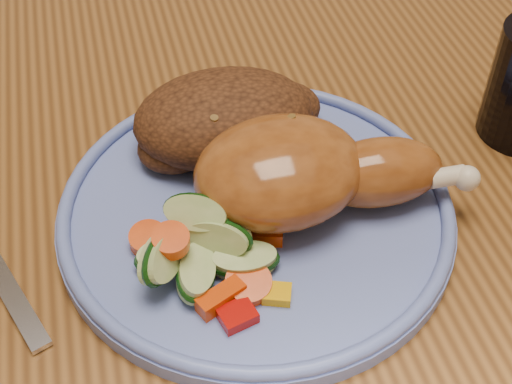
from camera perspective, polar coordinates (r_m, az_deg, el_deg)
The scene contains 7 objects.
dining_table at distance 0.63m, azimuth 3.89°, elevation -1.72°, with size 0.90×1.40×0.75m.
chair_far at distance 1.22m, azimuth -5.30°, elevation 13.88°, with size 0.42×0.42×0.91m.
plate at distance 0.51m, azimuth -0.00°, elevation -1.66°, with size 0.28×0.28×0.01m, color #5C70BD.
plate_rim at distance 0.50m, azimuth -0.00°, elevation -0.80°, with size 0.28×0.28×0.01m, color #5C70BD.
chicken_leg at distance 0.49m, azimuth 3.88°, elevation 1.62°, with size 0.20×0.10×0.06m.
rice_pilaf at distance 0.54m, azimuth -2.29°, elevation 5.88°, with size 0.15×0.10×0.06m.
vegetable_pile at distance 0.46m, azimuth -4.72°, elevation -4.86°, with size 0.11×0.10×0.05m.
Camera 1 is at (-0.15, -0.41, 1.13)m, focal length 50.00 mm.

